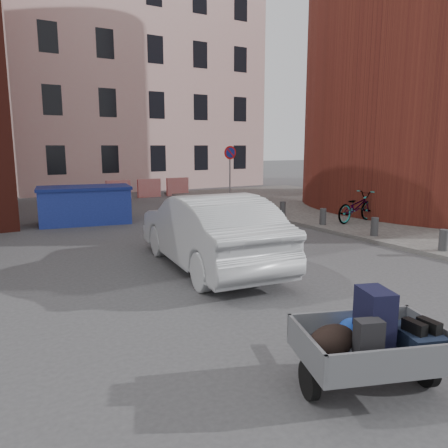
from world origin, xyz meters
TOP-DOWN VIEW (x-y plane):
  - ground at (0.00, 0.00)m, footprint 120.00×120.00m
  - sidewalk at (10.00, 4.00)m, footprint 9.00×24.00m
  - building_pink at (6.00, 22.00)m, footprint 16.00×8.00m
  - no_parking_sign at (6.00, 9.48)m, footprint 0.60×0.09m
  - bollards at (6.00, 3.40)m, footprint 0.22×9.02m
  - barriers at (4.20, 15.00)m, footprint 4.70×0.18m
  - trailer at (-0.66, -4.42)m, footprint 1.88×1.98m
  - dumpster at (-0.77, 8.49)m, footprint 3.44×2.19m
  - silver_car at (0.30, 1.11)m, footprint 2.37×5.36m
  - bicycle at (7.37, 3.20)m, footprint 2.12×1.01m

SIDE VIEW (x-z plane):
  - ground at x=0.00m, z-range 0.00..0.00m
  - sidewalk at x=10.00m, z-range 0.00..0.12m
  - bollards at x=6.00m, z-range 0.12..0.67m
  - barriers at x=4.20m, z-range 0.00..1.00m
  - trailer at x=-0.66m, z-range 0.01..1.21m
  - bicycle at x=7.37m, z-range 0.12..1.19m
  - dumpster at x=-0.77m, z-range 0.00..1.35m
  - silver_car at x=0.30m, z-range 0.00..1.71m
  - no_parking_sign at x=6.00m, z-range 0.69..3.34m
  - building_pink at x=6.00m, z-range 0.00..14.00m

